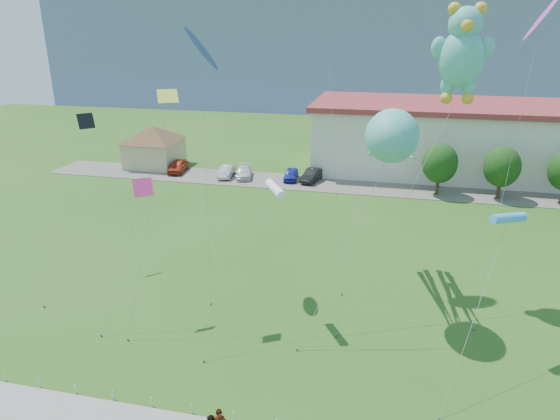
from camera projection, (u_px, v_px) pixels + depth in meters
The scene contains 21 objects.
ground at pixel (262, 404), 23.47m from camera, with size 160.00×160.00×0.00m, color #265417.
parking_strip at pixel (342, 185), 55.45m from camera, with size 70.00×6.00×0.06m, color #59544C.
hill_ridge at pixel (380, 43), 128.82m from camera, with size 160.00×50.00×25.00m, color slate.
pavilion at pixel (154, 142), 62.15m from camera, with size 9.20×9.20×5.00m.
rope_fence at pixel (255, 419), 22.19m from camera, with size 26.05×0.05×0.50m.
tree_near at pixel (440, 163), 51.29m from camera, with size 3.60×3.60×5.47m.
tree_mid at pixel (502, 167), 50.04m from camera, with size 3.60×3.60×5.47m.
parked_car_red at pixel (178, 166), 60.15m from camera, with size 1.74×4.33×1.48m, color #A92D14.
parked_car_silver at pixel (226, 171), 58.23m from camera, with size 1.37×3.93×1.30m, color silver.
parked_car_white at pixel (244, 172), 58.06m from camera, with size 1.76×4.33×1.26m, color silver.
parked_car_blue at pixel (291, 174), 57.15m from camera, with size 1.51×3.75×1.28m, color #1C269B.
parked_car_black at pixel (312, 175), 56.59m from camera, with size 1.45×4.17×1.37m, color black.
octopus_kite at pixel (391, 144), 28.75m from camera, with size 5.70×12.13×12.50m.
teddy_bear_kite at pixel (462, 51), 29.03m from camera, with size 7.68×8.93×17.98m.
small_kite_purple at pixel (541, 23), 27.91m from camera, with size 3.14×6.44×17.93m.
small_kite_white at pixel (275, 190), 28.15m from camera, with size 2.86×6.81×8.48m.
small_kite_black at pixel (81, 141), 34.49m from camera, with size 1.29×8.29×10.87m.
small_kite_pink at pixel (139, 201), 28.63m from camera, with size 2.31×4.22×8.42m.
small_kite_blue at pixel (202, 55), 30.56m from camera, with size 2.28×4.91×16.05m.
small_kite_cyan at pixel (508, 219), 25.47m from camera, with size 3.37×8.03×7.91m.
small_kite_yellow at pixel (163, 126), 27.54m from camera, with size 2.12×5.24×13.49m.
Camera 1 is at (4.99, -18.17, 16.72)m, focal length 32.00 mm.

